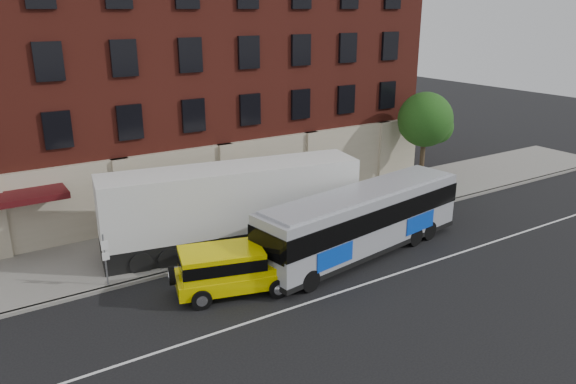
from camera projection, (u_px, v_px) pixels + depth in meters
ground at (353, 295)px, 23.27m from camera, size 120.00×120.00×0.00m
sidewalk at (250, 226)px, 30.45m from camera, size 60.00×6.00×0.15m
kerb at (278, 245)px, 28.05m from camera, size 60.00×0.25×0.15m
lane_line at (346, 290)px, 23.67m from camera, size 60.00×0.12×0.01m
building at (186, 74)px, 34.43m from camera, size 30.00×12.10×15.00m
sign_pole at (105, 258)px, 23.40m from camera, size 0.30×0.20×2.50m
street_tree at (426, 122)px, 36.38m from camera, size 3.60×3.60×6.20m
city_bus at (363, 219)px, 26.72m from camera, size 12.19×4.33×3.27m
yellow_suv at (229, 268)px, 23.17m from camera, size 5.41×3.30×2.01m
shipping_container at (233, 208)px, 27.32m from camera, size 12.93×4.74×4.22m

